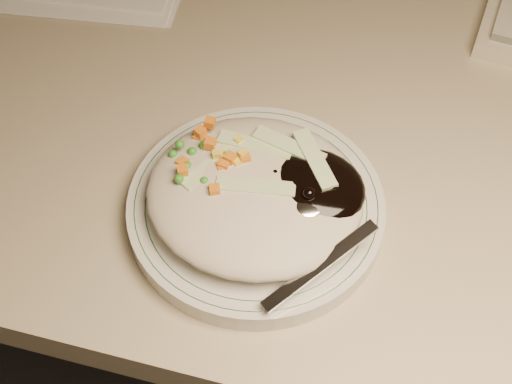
# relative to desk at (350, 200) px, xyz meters

# --- Properties ---
(desk) EXTENTS (1.40, 0.70, 0.74)m
(desk) POSITION_rel_desk_xyz_m (0.00, 0.00, 0.00)
(desk) COLOR tan
(desk) RESTS_ON ground
(plate) EXTENTS (0.23, 0.23, 0.02)m
(plate) POSITION_rel_desk_xyz_m (-0.08, -0.19, 0.21)
(plate) COLOR silver
(plate) RESTS_ON desk
(plate_rim) EXTENTS (0.22, 0.22, 0.00)m
(plate_rim) POSITION_rel_desk_xyz_m (-0.08, -0.19, 0.22)
(plate_rim) COLOR #144723
(plate_rim) RESTS_ON plate
(meal) EXTENTS (0.21, 0.19, 0.05)m
(meal) POSITION_rel_desk_xyz_m (-0.07, -0.19, 0.24)
(meal) COLOR #B3A891
(meal) RESTS_ON plate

